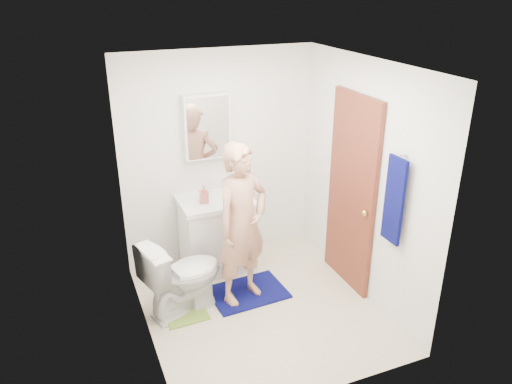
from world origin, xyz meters
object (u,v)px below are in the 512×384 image
(toilet, at_px, (183,275))
(soap_dispenser, at_px, (204,194))
(towel, at_px, (394,200))
(vanity_cabinet, at_px, (217,236))
(toothbrush_cup, at_px, (237,188))
(medicine_cabinet, at_px, (207,126))
(man, at_px, (242,224))

(toilet, height_order, soap_dispenser, soap_dispenser)
(towel, bearing_deg, vanity_cabinet, 128.47)
(vanity_cabinet, distance_m, toilet, 0.85)
(soap_dispenser, bearing_deg, toothbrush_cup, 15.64)
(towel, xyz_separation_m, soap_dispenser, (-1.32, 1.43, -0.30))
(towel, bearing_deg, medicine_cabinet, 124.61)
(vanity_cabinet, relative_size, toilet, 1.00)
(toilet, bearing_deg, towel, -132.51)
(medicine_cabinet, height_order, man, medicine_cabinet)
(toilet, distance_m, toothbrush_cup, 1.20)
(soap_dispenser, bearing_deg, towel, -47.33)
(towel, height_order, toilet, towel)
(medicine_cabinet, height_order, toilet, medicine_cabinet)
(soap_dispenser, bearing_deg, medicine_cabinet, 62.76)
(medicine_cabinet, bearing_deg, toothbrush_cup, -29.83)
(vanity_cabinet, relative_size, toothbrush_cup, 5.91)
(medicine_cabinet, relative_size, towel, 0.87)
(toilet, bearing_deg, soap_dispenser, -51.75)
(soap_dispenser, xyz_separation_m, toothbrush_cup, (0.42, 0.12, -0.05))
(vanity_cabinet, height_order, soap_dispenser, soap_dispenser)
(soap_dispenser, height_order, toothbrush_cup, soap_dispenser)
(soap_dispenser, height_order, man, man)
(man, bearing_deg, soap_dispenser, 85.46)
(vanity_cabinet, distance_m, towel, 2.08)
(soap_dispenser, bearing_deg, man, -72.73)
(man, bearing_deg, vanity_cabinet, 72.61)
(toilet, xyz_separation_m, soap_dispenser, (0.42, 0.59, 0.55))
(toothbrush_cup, relative_size, man, 0.08)
(towel, bearing_deg, soap_dispenser, 132.67)
(toilet, distance_m, man, 0.76)
(toothbrush_cup, bearing_deg, towel, -59.79)
(medicine_cabinet, bearing_deg, man, -86.69)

